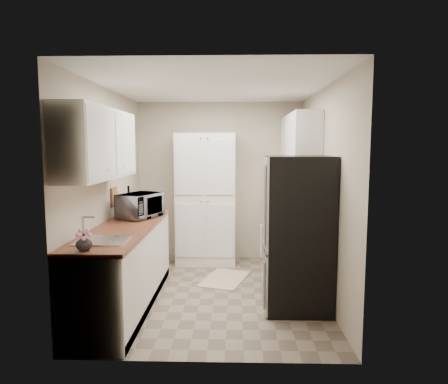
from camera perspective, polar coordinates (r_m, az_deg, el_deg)
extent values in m
plane|color=#7A6B56|center=(5.10, -1.30, -14.19)|extent=(3.20, 3.20, 0.00)
cube|color=#B0A88E|center=(6.39, -0.62, 1.55)|extent=(2.60, 0.04, 2.50)
cube|color=#B0A88E|center=(3.22, -2.78, -3.35)|extent=(2.60, 0.04, 2.50)
cube|color=#B0A88E|center=(5.04, -16.28, -0.04)|extent=(0.04, 3.20, 2.50)
cube|color=#B0A88E|center=(4.91, 13.99, -0.14)|extent=(0.04, 3.20, 2.50)
cube|color=white|center=(4.82, -1.38, 14.84)|extent=(2.60, 3.20, 0.04)
cube|color=silver|center=(4.24, -17.44, 6.60)|extent=(0.33, 1.60, 0.70)
cube|color=silver|center=(5.65, 10.69, 7.29)|extent=(0.33, 1.55, 0.58)
cube|color=#99999E|center=(5.23, 10.69, 3.30)|extent=(0.45, 0.76, 0.13)
cube|color=#B7B7BC|center=(3.92, -16.94, -6.71)|extent=(0.45, 0.40, 0.02)
cube|color=brown|center=(5.23, -15.43, -0.56)|extent=(0.02, 0.22, 0.22)
cube|color=silver|center=(6.15, -2.58, -1.00)|extent=(0.90, 0.55, 2.00)
cube|color=silver|center=(4.70, -13.93, -10.51)|extent=(0.60, 2.30, 0.88)
cube|color=brown|center=(4.59, -14.09, -5.01)|extent=(0.63, 2.33, 0.04)
cube|color=silver|center=(6.15, 8.55, -6.36)|extent=(0.60, 0.80, 0.88)
cube|color=brown|center=(6.07, 8.63, -2.12)|extent=(0.63, 0.83, 0.04)
cube|color=#B7B7BC|center=(5.38, 9.38, -8.15)|extent=(0.64, 0.76, 0.90)
cube|color=black|center=(5.28, 9.48, -3.26)|extent=(0.66, 0.78, 0.03)
cube|color=black|center=(5.31, 12.60, -2.12)|extent=(0.06, 0.76, 0.22)
cube|color=pink|center=(5.18, 5.52, -7.51)|extent=(0.01, 0.16, 0.42)
cube|color=beige|center=(5.41, 5.35, -6.90)|extent=(0.01, 0.16, 0.42)
cube|color=#B7B7BC|center=(4.51, 10.48, -5.78)|extent=(0.70, 0.72, 1.70)
imported|color=#B5B6BA|center=(5.07, -11.89, -1.91)|extent=(0.56, 0.65, 0.30)
cylinder|color=black|center=(5.34, -13.45, -1.31)|extent=(0.09, 0.09, 0.34)
imported|color=silver|center=(3.62, -19.37, -6.77)|extent=(0.17, 0.17, 0.15)
cube|color=#368E40|center=(5.53, -9.43, -1.31)|extent=(0.08, 0.22, 0.28)
cube|color=#A2A1A6|center=(6.21, 9.39, -0.70)|extent=(0.44, 0.48, 0.23)
cube|color=beige|center=(5.58, 0.11, -12.28)|extent=(0.72, 0.92, 0.01)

